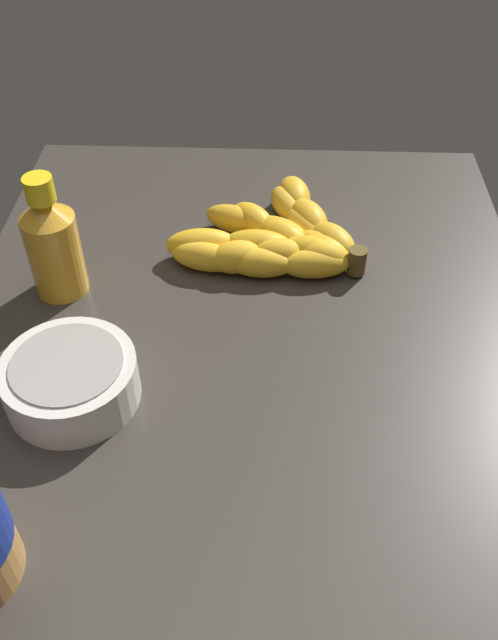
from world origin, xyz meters
TOP-DOWN VIEW (x-y plane):
  - ground_plane at (0.00, 0.00)cm, footprint 72.17×58.87cm
  - banana_bunch at (-13.29, 3.42)cm, footprint 18.21×22.02cm
  - honey_bottle at (-6.17, -19.78)cm, footprint 5.48×5.48cm
  - small_bowl at (8.68, -15.20)cm, footprint 12.01×12.01cm

SIDE VIEW (x-z plane):
  - ground_plane at x=0.00cm, z-range -4.67..0.00cm
  - banana_bunch at x=-13.29cm, z-range -0.11..3.54cm
  - small_bowl at x=8.68cm, z-range 0.06..4.53cm
  - honey_bottle at x=-6.17cm, z-range -0.87..12.68cm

